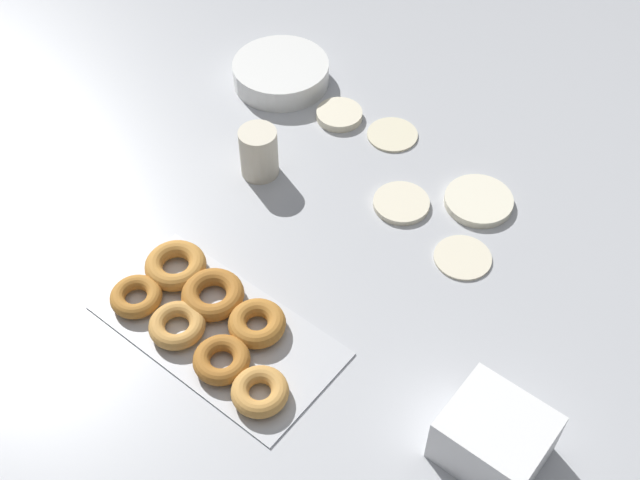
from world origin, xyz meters
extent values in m
plane|color=#B2B5BA|center=(0.00, 0.00, 0.00)|extent=(3.00, 3.00, 0.00)
cylinder|color=silver|center=(0.11, 0.18, 0.01)|extent=(0.12, 0.12, 0.01)
cylinder|color=beige|center=(0.16, 0.05, 0.00)|extent=(0.09, 0.09, 0.01)
cylinder|color=beige|center=(-0.11, 0.23, 0.00)|extent=(0.09, 0.09, 0.01)
cylinder|color=beige|center=(-0.21, 0.20, 0.01)|extent=(0.09, 0.09, 0.02)
cylinder|color=beige|center=(0.01, 0.09, 0.01)|extent=(0.10, 0.10, 0.01)
cube|color=silver|center=(-0.06, -0.30, 0.00)|extent=(0.38, 0.19, 0.01)
torus|color=#B7752D|center=(-0.19, -0.34, 0.02)|extent=(0.08, 0.08, 0.02)
torus|color=#D19347|center=(-0.10, -0.34, 0.02)|extent=(0.09, 0.09, 0.02)
torus|color=#AD6B28|center=(-0.01, -0.34, 0.02)|extent=(0.08, 0.08, 0.03)
torus|color=#D19347|center=(0.07, -0.34, 0.02)|extent=(0.08, 0.08, 0.03)
torus|color=#C68438|center=(-0.19, -0.26, 0.02)|extent=(0.10, 0.10, 0.03)
torus|color=#AD6B28|center=(-0.10, -0.26, 0.02)|extent=(0.10, 0.10, 0.03)
torus|color=#B7752D|center=(-0.01, -0.26, 0.02)|extent=(0.09, 0.09, 0.03)
cylinder|color=white|center=(-0.37, 0.22, 0.02)|extent=(0.19, 0.19, 0.05)
cube|color=white|center=(0.37, -0.21, 0.01)|extent=(0.13, 0.12, 0.02)
cube|color=white|center=(0.37, -0.21, 0.03)|extent=(0.13, 0.12, 0.02)
cube|color=white|center=(0.37, -0.21, 0.05)|extent=(0.13, 0.12, 0.02)
cube|color=white|center=(0.37, -0.21, 0.08)|extent=(0.13, 0.12, 0.02)
cylinder|color=beige|center=(-0.24, 0.00, 0.05)|extent=(0.07, 0.07, 0.09)
camera|label=1|loc=(0.49, -0.74, 1.01)|focal=45.00mm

